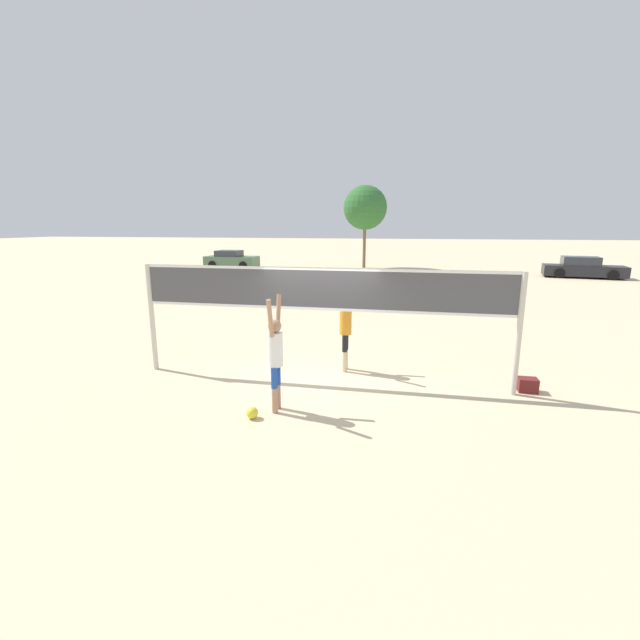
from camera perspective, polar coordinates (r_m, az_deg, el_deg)
ground_plane at (r=9.64m, az=0.00°, el=-8.06°), size 200.00×200.00×0.00m
volleyball_net at (r=9.16m, az=0.00°, el=2.74°), size 8.19×0.12×2.52m
player_spiker at (r=7.83m, az=-5.99°, el=-4.26°), size 0.28×0.71×2.17m
player_blocker at (r=9.99m, az=3.43°, el=-0.42°), size 0.28×0.71×2.19m
volleyball at (r=7.93m, az=-9.04°, el=-12.12°), size 0.22×0.22×0.22m
gear_bag at (r=9.97m, az=25.94°, el=-7.79°), size 0.38×0.28×0.29m
parked_car_near at (r=33.00m, az=31.62°, el=5.89°), size 5.01×2.50×1.37m
parked_car_mid at (r=34.93m, az=-11.74°, el=7.81°), size 4.12×1.87×1.42m
tree_left_cluster at (r=35.04m, az=6.03°, el=14.66°), size 3.45×3.45×6.45m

